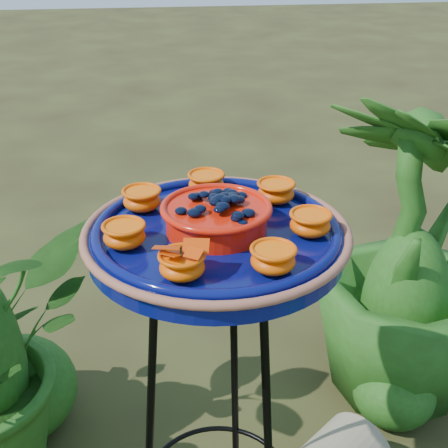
{
  "coord_description": "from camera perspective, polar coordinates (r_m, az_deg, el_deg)",
  "views": [
    {
      "loc": [
        -0.06,
        -0.96,
        1.51
      ],
      "look_at": [
        0.06,
        0.03,
        1.0
      ],
      "focal_mm": 50.0,
      "sensor_mm": 36.0,
      "label": 1
    }
  ],
  "objects": [
    {
      "name": "shrub_back_right",
      "position": [
        2.06,
        16.83,
        -2.68
      ],
      "size": [
        0.84,
        0.84,
        1.06
      ],
      "primitive_type": "imported",
      "rotation": [
        0.0,
        0.0,
        2.31
      ],
      "color": "#204813",
      "rests_on": "ground"
    },
    {
      "name": "tripod_stand",
      "position": [
        1.39,
        -0.6,
        -15.87
      ],
      "size": [
        0.44,
        0.44,
        0.94
      ],
      "rotation": [
        0.0,
        0.0,
        -0.39
      ],
      "color": "black",
      "rests_on": "ground"
    },
    {
      "name": "feeder_dish",
      "position": [
        1.15,
        -0.7,
        -0.69
      ],
      "size": [
        0.62,
        0.62,
        0.11
      ],
      "rotation": [
        0.0,
        0.0,
        -0.39
      ],
      "color": "#060C51",
      "rests_on": "tripod_stand"
    }
  ]
}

